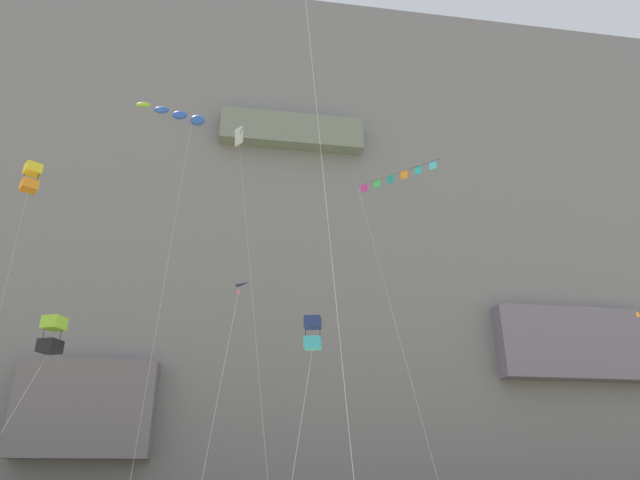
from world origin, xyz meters
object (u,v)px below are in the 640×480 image
at_px(kite_box_high_left, 313,333).
at_px(kite_banner_far_left, 398,185).
at_px(kite_delta_high_right, 233,302).
at_px(kite_windsock_low_center, 181,116).
at_px(kite_box_upper_left, 31,178).
at_px(kite_diamond_front_field, 240,145).
at_px(kite_banner_near_cliff, 275,2).
at_px(kite_box_upper_mid, 52,335).

height_order(kite_box_high_left, kite_banner_far_left, kite_banner_far_left).
bearing_deg(kite_delta_high_right, kite_windsock_low_center, -168.90).
bearing_deg(kite_box_upper_left, kite_diamond_front_field, -9.69).
relative_size(kite_banner_near_cliff, kite_windsock_low_center, 0.90).
height_order(kite_diamond_front_field, kite_box_upper_mid, kite_diamond_front_field).
relative_size(kite_box_high_left, kite_box_upper_mid, 0.76).
xyz_separation_m(kite_box_upper_left, kite_delta_high_right, (14.64, -3.59, -9.56)).
xyz_separation_m(kite_banner_near_cliff, kite_windsock_low_center, (-5.35, 15.61, 4.66)).
bearing_deg(kite_diamond_front_field, kite_windsock_low_center, -154.22).
xyz_separation_m(kite_delta_high_right, kite_banner_near_cliff, (1.10, -16.44, 8.11)).
bearing_deg(kite_windsock_low_center, kite_box_high_left, -55.75).
bearing_deg(kite_box_upper_mid, kite_windsock_low_center, 0.94).
xyz_separation_m(kite_delta_high_right, kite_banner_far_left, (10.56, -1.53, 8.24)).
height_order(kite_banner_near_cliff, kite_windsock_low_center, kite_windsock_low_center).
xyz_separation_m(kite_box_upper_left, kite_banner_far_left, (25.20, -5.13, -1.31)).
height_order(kite_box_upper_left, kite_delta_high_right, kite_box_upper_left).
distance_m(kite_box_high_left, kite_delta_high_right, 13.35).
xyz_separation_m(kite_banner_far_left, kite_windsock_low_center, (-14.82, 0.70, 4.53)).
bearing_deg(kite_banner_near_cliff, kite_delta_high_right, 93.82).
relative_size(kite_box_upper_left, kite_banner_near_cliff, 0.98).
bearing_deg(kite_banner_far_left, kite_box_upper_mid, 178.31).
relative_size(kite_diamond_front_field, kite_delta_high_right, 1.97).
bearing_deg(kite_delta_high_right, kite_box_upper_mid, -174.65).
height_order(kite_box_upper_left, kite_windsock_low_center, kite_windsock_low_center).
distance_m(kite_diamond_front_field, kite_banner_far_left, 11.73).
relative_size(kite_banner_far_left, kite_banner_near_cliff, 0.93).
bearing_deg(kite_box_upper_left, kite_banner_near_cliff, -51.85).
xyz_separation_m(kite_diamond_front_field, kite_banner_near_cliff, (1.29, -17.57, -3.98)).
distance_m(kite_delta_high_right, kite_banner_far_left, 13.48).
xyz_separation_m(kite_box_high_left, kite_banner_far_left, (7.21, 10.47, 13.02)).
bearing_deg(kite_box_upper_left, kite_delta_high_right, -13.78).
bearing_deg(kite_windsock_low_center, kite_box_upper_mid, -179.06).
bearing_deg(kite_windsock_low_center, kite_diamond_front_field, 25.78).
height_order(kite_diamond_front_field, kite_box_high_left, kite_diamond_front_field).
xyz_separation_m(kite_box_upper_mid, kite_windsock_low_center, (5.66, 0.09, 15.41)).
bearing_deg(kite_diamond_front_field, kite_box_high_left, -74.88).
bearing_deg(kite_banner_near_cliff, kite_windsock_low_center, 108.92).
relative_size(kite_delta_high_right, kite_box_upper_mid, 1.25).
bearing_deg(kite_box_upper_mid, kite_box_upper_left, 136.26).
distance_m(kite_diamond_front_field, kite_box_upper_mid, 17.77).
bearing_deg(kite_diamond_front_field, kite_banner_near_cliff, -85.79).
height_order(kite_delta_high_right, kite_banner_far_left, kite_banner_far_left).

